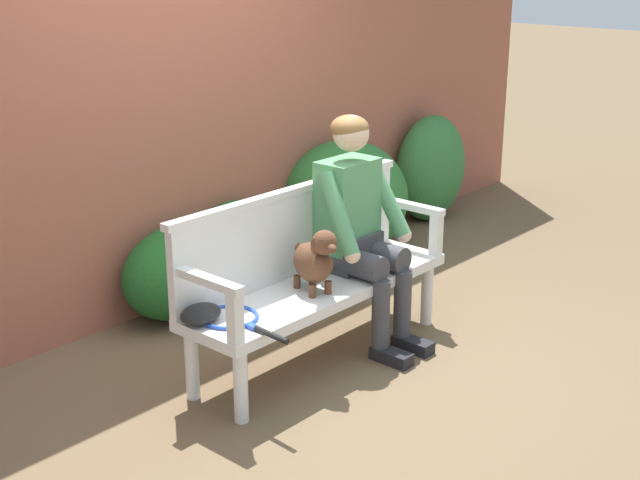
% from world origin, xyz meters
% --- Properties ---
extents(ground_plane, '(40.00, 40.00, 0.00)m').
position_xyz_m(ground_plane, '(0.00, 0.00, 0.00)').
color(ground_plane, brown).
extents(brick_garden_fence, '(8.00, 0.30, 2.67)m').
position_xyz_m(brick_garden_fence, '(0.00, 1.36, 1.34)').
color(brick_garden_fence, '#9E5642').
rests_on(brick_garden_fence, ground).
extents(hedge_bush_mid_right, '(0.96, 0.88, 0.86)m').
position_xyz_m(hedge_bush_mid_right, '(1.39, 0.98, 0.43)').
color(hedge_bush_mid_right, '#286B2D').
rests_on(hedge_bush_mid_right, ground).
extents(hedge_bush_mid_left, '(0.75, 0.66, 0.62)m').
position_xyz_m(hedge_bush_mid_left, '(0.39, 1.03, 0.31)').
color(hedge_bush_mid_left, '#1E5B23').
rests_on(hedge_bush_mid_left, ground).
extents(hedge_bush_far_left, '(0.83, 0.51, 0.59)m').
position_xyz_m(hedge_bush_far_left, '(-0.12, 1.01, 0.30)').
color(hedge_bush_far_left, '#1E5B23').
rests_on(hedge_bush_far_left, ground).
extents(hedge_bush_far_right, '(0.74, 0.44, 0.87)m').
position_xyz_m(hedge_bush_far_right, '(2.54, 1.03, 0.44)').
color(hedge_bush_far_right, '#337538').
rests_on(hedge_bush_far_right, ground).
extents(garden_bench, '(1.70, 0.47, 0.44)m').
position_xyz_m(garden_bench, '(0.00, 0.00, 0.38)').
color(garden_bench, white).
rests_on(garden_bench, ground).
extents(bench_backrest, '(1.74, 0.06, 0.50)m').
position_xyz_m(bench_backrest, '(0.00, 0.21, 0.69)').
color(bench_backrest, white).
rests_on(bench_backrest, garden_bench).
extents(bench_armrest_left_end, '(0.06, 0.47, 0.28)m').
position_xyz_m(bench_armrest_left_end, '(-0.81, -0.08, 0.64)').
color(bench_armrest_left_end, white).
rests_on(bench_armrest_left_end, garden_bench).
extents(bench_armrest_right_end, '(0.06, 0.47, 0.28)m').
position_xyz_m(bench_armrest_right_end, '(0.81, -0.08, 0.64)').
color(bench_armrest_right_end, white).
rests_on(bench_armrest_right_end, garden_bench).
extents(person_seated, '(0.56, 0.64, 1.31)m').
position_xyz_m(person_seated, '(0.31, -0.01, 0.71)').
color(person_seated, black).
rests_on(person_seated, ground).
extents(dog_on_bench, '(0.24, 0.37, 0.37)m').
position_xyz_m(dog_on_bench, '(-0.11, -0.07, 0.62)').
color(dog_on_bench, brown).
rests_on(dog_on_bench, garden_bench).
extents(tennis_racket, '(0.31, 0.57, 0.03)m').
position_xyz_m(tennis_racket, '(-0.65, -0.01, 0.45)').
color(tennis_racket, blue).
rests_on(tennis_racket, garden_bench).
extents(baseball_glove, '(0.23, 0.18, 0.09)m').
position_xyz_m(baseball_glove, '(-0.77, 0.10, 0.48)').
color(baseball_glove, black).
rests_on(baseball_glove, garden_bench).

